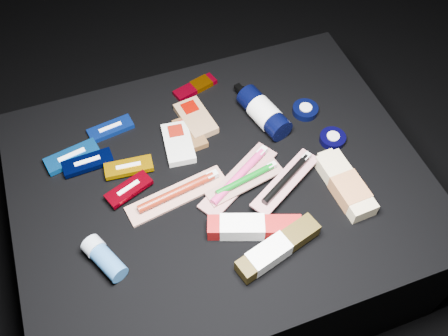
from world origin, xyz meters
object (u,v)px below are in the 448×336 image
object	(u,v)px
lotion_bottle	(264,113)
deodorant_stick	(104,258)
bodywash_bottle	(346,186)
toothpaste_carton_red	(250,227)

from	to	relation	value
lotion_bottle	deodorant_stick	bearing A→B (deg)	-165.84
bodywash_bottle	lotion_bottle	bearing A→B (deg)	106.80
lotion_bottle	bodywash_bottle	bearing A→B (deg)	-84.00
bodywash_bottle	deodorant_stick	world-z (taller)	deodorant_stick
bodywash_bottle	toothpaste_carton_red	distance (m)	0.25
bodywash_bottle	deodorant_stick	size ratio (longest dim) A/B	1.65
bodywash_bottle	deodorant_stick	bearing A→B (deg)	175.41
bodywash_bottle	deodorant_stick	xyz separation A→B (m)	(-0.57, 0.01, 0.00)
deodorant_stick	toothpaste_carton_red	world-z (taller)	deodorant_stick
bodywash_bottle	toothpaste_carton_red	world-z (taller)	toothpaste_carton_red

